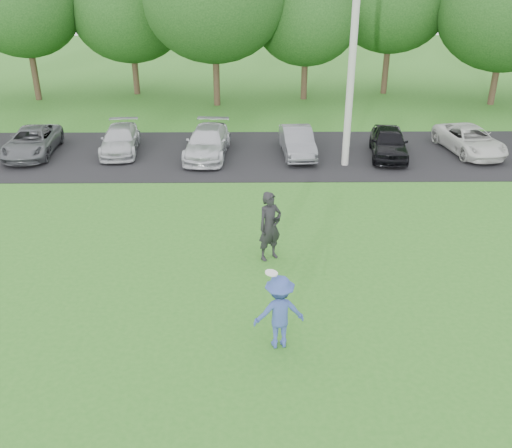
{
  "coord_description": "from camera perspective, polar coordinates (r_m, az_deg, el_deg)",
  "views": [
    {
      "loc": [
        -0.15,
        -10.3,
        8.01
      ],
      "look_at": [
        0.0,
        3.5,
        1.3
      ],
      "focal_mm": 40.0,
      "sensor_mm": 36.0,
      "label": 1
    }
  ],
  "objects": [
    {
      "name": "ground",
      "position": [
        13.05,
        0.17,
        -11.94
      ],
      "size": [
        100.0,
        100.0,
        0.0
      ],
      "primitive_type": "plane",
      "color": "#2D6F1F",
      "rests_on": "ground"
    },
    {
      "name": "frisbee_player",
      "position": [
        12.54,
        2.35,
        -8.78
      ],
      "size": [
        1.22,
        0.83,
        1.92
      ],
      "color": "#354A96",
      "rests_on": "ground"
    },
    {
      "name": "tree_row",
      "position": [
        33.25,
        2.41,
        20.55
      ],
      "size": [
        42.39,
        9.85,
        8.64
      ],
      "color": "#38281C",
      "rests_on": "ground"
    },
    {
      "name": "utility_pole",
      "position": [
        22.45,
        9.81,
        18.58
      ],
      "size": [
        0.28,
        0.28,
        10.55
      ],
      "primitive_type": "cylinder",
      "color": "#A9A9A4",
      "rests_on": "ground"
    },
    {
      "name": "parking_lot",
      "position": [
        24.63,
        -0.23,
        6.99
      ],
      "size": [
        32.0,
        6.5,
        0.03
      ],
      "primitive_type": "cube",
      "color": "black",
      "rests_on": "ground"
    },
    {
      "name": "camera_bystander",
      "position": [
        15.88,
        1.4,
        -0.23
      ],
      "size": [
        0.88,
        0.81,
        2.02
      ],
      "color": "black",
      "rests_on": "ground"
    },
    {
      "name": "parked_cars",
      "position": [
        24.45,
        -2.1,
        8.27
      ],
      "size": [
        28.38,
        4.59,
        1.23
      ],
      "color": "silver",
      "rests_on": "parking_lot"
    }
  ]
}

